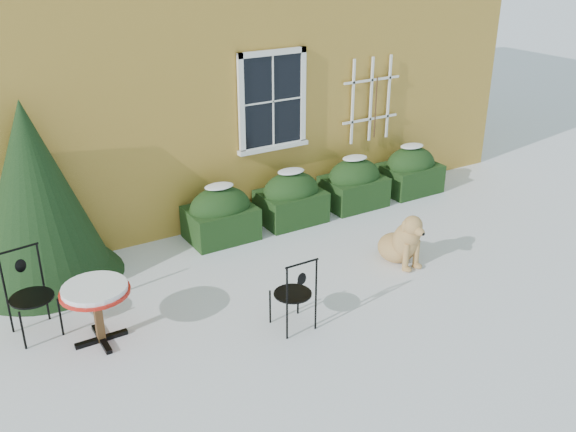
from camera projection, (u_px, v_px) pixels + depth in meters
ground at (328, 305)px, 8.37m from camera, size 80.00×80.00×0.00m
house at (129, 2)px, 12.53m from camera, size 12.40×8.40×6.40m
hedge_row at (323, 191)px, 10.98m from camera, size 4.95×0.80×0.91m
evergreen_shrub at (37, 210)px, 8.66m from camera, size 2.10×2.10×2.55m
bistro_table at (96, 296)px, 7.39m from camera, size 0.81×0.81×0.75m
patio_chair_near at (295, 293)px, 7.71m from camera, size 0.47×0.47×0.98m
patio_chair_far at (30, 294)px, 7.61m from camera, size 0.54×0.53×1.07m
dog at (403, 242)px, 9.32m from camera, size 0.56×0.94×0.84m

